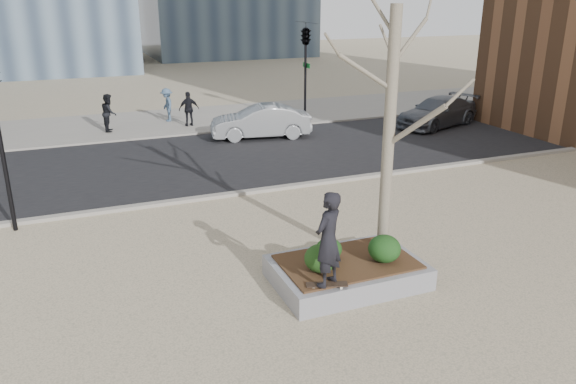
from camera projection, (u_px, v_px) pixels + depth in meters
name	position (u px, v px, depth m)	size (l,w,h in m)	color
ground	(303.00, 291.00, 11.30)	(120.00, 120.00, 0.00)	tan
street	(191.00, 162.00, 20.03)	(60.00, 8.00, 0.02)	black
far_sidewalk	(157.00, 122.00, 26.14)	(60.00, 6.00, 0.02)	gray
planter	(347.00, 272.00, 11.58)	(3.00, 2.00, 0.45)	gray
planter_mulch	(347.00, 262.00, 11.50)	(2.70, 1.70, 0.04)	#382314
sycamore_tree	(391.00, 94.00, 11.01)	(2.80, 2.80, 6.60)	gray
shrub_left	(321.00, 258.00, 10.97)	(0.65, 0.65, 0.56)	#173711
shrub_middle	(329.00, 249.00, 11.49)	(0.54, 0.54, 0.46)	#163611
shrub_right	(384.00, 249.00, 11.38)	(0.66, 0.66, 0.56)	black
skateboard	(327.00, 286.00, 10.51)	(0.78, 0.20, 0.07)	black
skateboarder	(328.00, 239.00, 10.20)	(0.67, 0.44, 1.83)	black
car_silver	(261.00, 122.00, 23.13)	(1.42, 4.07, 1.34)	#9FA3A7
car_third	(438.00, 112.00, 25.22)	(1.79, 4.39, 1.27)	#4C4F56
pedestrian_a	(109.00, 113.00, 24.18)	(0.79, 0.61, 1.62)	black
pedestrian_b	(167.00, 105.00, 26.10)	(0.99, 0.57, 1.54)	#415A76
pedestrian_c	(189.00, 109.00, 25.17)	(0.90, 0.38, 1.54)	black
traffic_light_near	(1.00, 144.00, 13.48)	(0.60, 2.48, 4.50)	black
traffic_light_far	(305.00, 73.00, 25.62)	(0.60, 2.48, 4.50)	black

